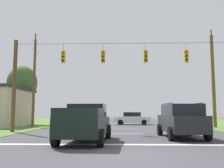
{
  "coord_description": "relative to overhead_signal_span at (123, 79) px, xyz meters",
  "views": [
    {
      "loc": [
        -0.44,
        -9.18,
        1.52
      ],
      "look_at": [
        -0.98,
        10.75,
        3.75
      ],
      "focal_mm": 40.51,
      "sensor_mm": 36.0,
      "label": 1
    }
  ],
  "objects": [
    {
      "name": "ground_plane",
      "position": [
        0.08,
        -10.23,
        -4.07
      ],
      "size": [
        120.0,
        120.0,
        0.0
      ],
      "primitive_type": "plane",
      "color": "#3D3D42"
    },
    {
      "name": "stop_bar_stripe",
      "position": [
        0.08,
        -7.28,
        -4.07
      ],
      "size": [
        14.34,
        0.45,
        0.01
      ],
      "primitive_type": "cube",
      "color": "white",
      "rests_on": "ground"
    },
    {
      "name": "lane_dash_0",
      "position": [
        0.08,
        -1.28,
        -4.07
      ],
      "size": [
        2.5,
        0.15,
        0.01
      ],
      "primitive_type": "cube",
      "rotation": [
        0.0,
        0.0,
        1.57
      ],
      "color": "white",
      "rests_on": "ground"
    },
    {
      "name": "lane_dash_1",
      "position": [
        0.08,
        4.99,
        -4.07
      ],
      "size": [
        2.5,
        0.15,
        0.01
      ],
      "primitive_type": "cube",
      "rotation": [
        0.0,
        0.0,
        1.57
      ],
      "color": "white",
      "rests_on": "ground"
    },
    {
      "name": "lane_dash_2",
      "position": [
        0.08,
        14.53,
        -4.07
      ],
      "size": [
        2.5,
        0.15,
        0.01
      ],
      "primitive_type": "cube",
      "rotation": [
        0.0,
        0.0,
        1.57
      ],
      "color": "white",
      "rests_on": "ground"
    },
    {
      "name": "lane_dash_3",
      "position": [
        0.08,
        19.86,
        -4.07
      ],
      "size": [
        2.5,
        0.15,
        0.01
      ],
      "primitive_type": "cube",
      "rotation": [
        0.0,
        0.0,
        1.57
      ],
      "color": "white",
      "rests_on": "ground"
    },
    {
      "name": "lane_dash_4",
      "position": [
        0.08,
        30.19,
        -4.07
      ],
      "size": [
        2.5,
        0.15,
        0.01
      ],
      "primitive_type": "cube",
      "rotation": [
        0.0,
        0.0,
        1.57
      ],
      "color": "white",
      "rests_on": "ground"
    },
    {
      "name": "overhead_signal_span",
      "position": [
        0.0,
        0.0,
        0.0
      ],
      "size": [
        17.36,
        0.31,
        7.24
      ],
      "color": "brown",
      "rests_on": "ground"
    },
    {
      "name": "pickup_truck",
      "position": [
        -2.07,
        -6.25,
        -3.1
      ],
      "size": [
        2.5,
        5.49,
        1.95
      ],
      "color": "black",
      "rests_on": "ground"
    },
    {
      "name": "suv_black",
      "position": [
        3.36,
        -4.06,
        -3.01
      ],
      "size": [
        2.3,
        4.84,
        2.05
      ],
      "color": "black",
      "rests_on": "ground"
    },
    {
      "name": "distant_car_crossing_white",
      "position": [
        5.62,
        5.52,
        -3.28
      ],
      "size": [
        4.38,
        2.19,
        1.52
      ],
      "color": "silver",
      "rests_on": "ground"
    },
    {
      "name": "distant_car_oncoming",
      "position": [
        1.32,
        12.18,
        -3.28
      ],
      "size": [
        4.45,
        2.33,
        1.52
      ],
      "color": "silver",
      "rests_on": "ground"
    },
    {
      "name": "utility_pole_mid_right",
      "position": [
        9.22,
        6.21,
        0.75
      ],
      "size": [
        0.34,
        1.74,
        10.04
      ],
      "color": "brown",
      "rests_on": "ground"
    },
    {
      "name": "utility_pole_near_left",
      "position": [
        -9.15,
        6.32,
        0.82
      ],
      "size": [
        0.27,
        1.82,
        9.8
      ],
      "color": "brown",
      "rests_on": "ground"
    },
    {
      "name": "tree_roadside_right",
      "position": [
        -12.46,
        11.64,
        1.08
      ],
      "size": [
        3.68,
        3.68,
        7.35
      ],
      "color": "brown",
      "rests_on": "ground"
    }
  ]
}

